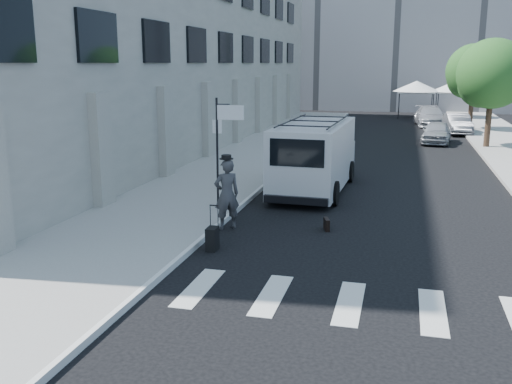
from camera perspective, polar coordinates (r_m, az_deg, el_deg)
The scene contains 15 objects.
ground at distance 14.86m, azimuth 1.92°, elevation -5.65°, with size 120.00×120.00×0.00m, color black.
sidewalk_left at distance 30.99m, azimuth 0.70°, elevation 4.20°, with size 4.50×48.00×0.15m, color gray.
building_left at distance 34.96m, azimuth -10.47°, elevation 14.71°, with size 10.00×44.00×12.00m, color gray.
sign_pole at distance 17.92m, azimuth -3.20°, elevation 6.21°, with size 1.03×0.07×3.50m.
tree_near at distance 34.22m, azimuth 22.35°, elevation 10.63°, with size 3.80×3.83×6.03m.
tree_far at distance 43.16m, azimuth 20.79°, elevation 11.01°, with size 3.80×3.83×6.03m.
tent_left at distance 51.81m, azimuth 15.77°, elevation 10.11°, with size 4.00×4.00×3.20m.
tent_right at distance 52.47m, azimuth 19.30°, elevation 9.91°, with size 4.00×4.00×3.20m.
businessman at distance 16.32m, azimuth -2.94°, elevation -0.24°, with size 0.75×0.49×2.05m, color #373739.
briefcase at distance 16.52m, azimuth 7.07°, elevation -3.22°, with size 0.12×0.44×0.34m, color black.
suitcase at distance 14.67m, azimuth -4.39°, elevation -4.67°, with size 0.27×0.42×1.15m.
cargo_van at distance 21.48m, azimuth 5.94°, elevation 3.63°, with size 2.59×6.88×2.54m.
parked_car_a at distance 35.79m, azimuth 17.60°, elevation 5.71°, with size 1.56×3.88×1.32m, color #999BA0.
parked_car_b at distance 41.00m, azimuth 19.50°, elevation 6.43°, with size 1.44×4.13×1.36m, color #505257.
parked_car_c at distance 45.61m, azimuth 17.01°, elevation 7.23°, with size 2.04×5.02×1.46m, color #A3A5AB.
Camera 1 is at (3.04, -13.77, 4.70)m, focal length 40.00 mm.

